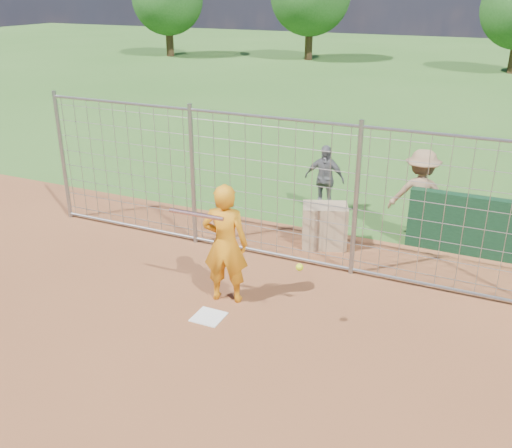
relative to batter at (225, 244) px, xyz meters
The scene contains 9 objects.
ground 1.01m from the batter, 88.61° to the right, with size 100.00×100.00×0.00m, color #2D591E.
home_plate 1.09m from the batter, 89.09° to the right, with size 0.43×0.43×0.02m, color silver.
dugout_wall 4.70m from the batter, 43.34° to the left, with size 2.60×0.20×1.10m, color #11381E.
batter is the anchor object (origin of this frame).
bystander_b 4.13m from the batter, 87.53° to the left, with size 0.85×0.35×1.45m, color slate.
bystander_c 4.17m from the batter, 57.76° to the left, with size 1.12×0.65×1.74m, color #8B694C.
equipment_bin 2.64m from the batter, 73.22° to the left, with size 0.80×0.55×0.80m, color tan.
equipment_in_play 0.50m from the batter, 75.34° to the right, with size 2.09×0.14×0.56m.
backstop_fence 1.65m from the batter, 89.67° to the left, with size 9.08×0.08×2.60m.
Camera 1 is at (3.59, -6.37, 4.49)m, focal length 40.00 mm.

